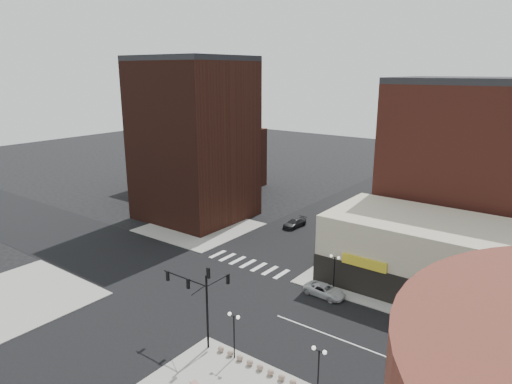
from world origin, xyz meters
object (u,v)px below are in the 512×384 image
Objects in this scene: street_lamp_se_b at (319,360)px; white_suv at (325,290)px; dark_sedan_east at (436,372)px; street_lamp_se_a at (234,324)px; traffic_signal at (202,293)px; dark_sedan_north at (295,223)px; street_lamp_ne at (335,264)px.

white_suv is at bearing 116.63° from street_lamp_se_b.
dark_sedan_east is (13.71, -7.17, 0.17)m from white_suv.
street_lamp_se_a reaches higher than dark_sedan_east.
white_suv is (4.49, 14.33, -4.32)m from traffic_signal.
street_lamp_se_a is (3.76, -0.17, -1.67)m from traffic_signal.
dark_sedan_north is (-10.02, 31.35, -4.30)m from traffic_signal.
street_lamp_se_b and street_lamp_ne have the same top height.
dark_sedan_north is (-28.23, 24.19, -0.15)m from dark_sedan_east.
street_lamp_se_a is 16.38m from dark_sedan_east.
street_lamp_se_b is 16.44m from white_suv.
street_lamp_se_b is 0.90× the size of white_suv.
dark_sedan_east is at bearing 21.46° from traffic_signal.
traffic_signal reaches higher than dark_sedan_north.
dark_sedan_east is at bearing 26.90° from street_lamp_se_a.
street_lamp_se_a is at bearing -61.84° from dark_sedan_north.
white_suv is 15.48m from dark_sedan_east.
white_suv is 0.98× the size of dark_sedan_east.
street_lamp_se_b is at bearing -0.82° from traffic_signal.
white_suv is (0.73, 14.50, -2.65)m from street_lamp_se_a.
street_lamp_se_b is at bearing 143.80° from dark_sedan_east.
street_lamp_ne is 0.88× the size of dark_sedan_east.
white_suv is at bearing 87.12° from street_lamp_se_a.
traffic_signal is 1.64× the size of dark_sedan_east.
street_lamp_se_a is 14.76m from white_suv.
traffic_signal is 15.63m from white_suv.
traffic_signal is 1.68× the size of white_suv.
traffic_signal is 4.12m from street_lamp_se_a.
dark_sedan_east is (6.44, 7.33, -2.48)m from street_lamp_se_b.
traffic_signal is at bearing 116.58° from dark_sedan_east.
white_suv is at bearing 67.50° from dark_sedan_east.
traffic_signal reaches higher than street_lamp_ne.
dark_sedan_east reaches higher than white_suv.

